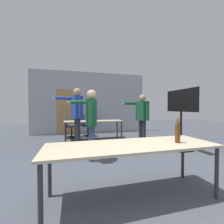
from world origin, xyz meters
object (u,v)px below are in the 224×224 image
(person_right_polo, at_px, (77,111))
(drink_cup, at_px, (90,119))
(beer_bottle, at_px, (178,130))
(person_center_tall, at_px, (142,114))
(tv_screen, at_px, (181,111))
(office_chair_mid_tucked, at_px, (70,127))
(person_far_watching, at_px, (91,117))
(office_chair_far_left, at_px, (86,126))

(person_right_polo, height_order, drink_cup, person_right_polo)
(beer_bottle, bearing_deg, person_center_tall, 72.98)
(person_right_polo, distance_m, drink_cup, 1.11)
(beer_bottle, bearing_deg, tv_screen, 48.91)
(tv_screen, relative_size, office_chair_mid_tucked, 1.85)
(tv_screen, bearing_deg, person_center_tall, -140.31)
(person_far_watching, bearing_deg, drink_cup, 6.61)
(office_chair_far_left, xyz_separation_m, drink_cup, (0.07, -0.69, 0.34))
(office_chair_far_left, relative_size, drink_cup, 8.84)
(person_center_tall, bearing_deg, tv_screen, -150.39)
(tv_screen, relative_size, beer_bottle, 4.77)
(tv_screen, relative_size, person_center_tall, 1.05)
(person_far_watching, distance_m, person_right_polo, 1.35)
(person_far_watching, xyz_separation_m, person_right_polo, (-0.27, 1.32, 0.12))
(drink_cup, bearing_deg, office_chair_mid_tucked, 141.73)
(office_chair_far_left, distance_m, beer_bottle, 4.72)
(tv_screen, height_order, office_chair_mid_tucked, tv_screen)
(beer_bottle, relative_size, drink_cup, 3.46)
(person_center_tall, xyz_separation_m, drink_cup, (-1.61, 1.14, -0.22))
(beer_bottle, height_order, drink_cup, beer_bottle)
(office_chair_mid_tucked, relative_size, drink_cup, 8.91)
(office_chair_far_left, bearing_deg, beer_bottle, -8.03)
(person_center_tall, height_order, drink_cup, person_center_tall)
(tv_screen, bearing_deg, drink_cup, -130.97)
(office_chair_mid_tucked, bearing_deg, person_right_polo, -7.96)
(person_center_tall, xyz_separation_m, beer_bottle, (-0.86, -2.80, -0.10))
(tv_screen, xyz_separation_m, person_far_watching, (-2.61, -0.18, -0.14))
(tv_screen, bearing_deg, person_far_watching, -86.05)
(person_far_watching, relative_size, drink_cup, 15.41)
(office_chair_mid_tucked, distance_m, beer_bottle, 4.78)
(person_center_tall, height_order, office_chair_mid_tucked, person_center_tall)
(person_far_watching, distance_m, beer_bottle, 1.96)
(tv_screen, xyz_separation_m, beer_bottle, (-1.63, -1.87, -0.23))
(tv_screen, height_order, person_right_polo, person_right_polo)
(person_right_polo, distance_m, office_chair_mid_tucked, 1.67)
(person_far_watching, relative_size, beer_bottle, 4.45)
(tv_screen, relative_size, office_chair_far_left, 1.87)
(office_chair_far_left, height_order, beer_bottle, beer_bottle)
(person_right_polo, xyz_separation_m, beer_bottle, (1.26, -3.00, -0.22))
(person_center_tall, height_order, beer_bottle, person_center_tall)
(person_far_watching, xyz_separation_m, drink_cup, (0.23, 2.25, -0.21))
(person_far_watching, bearing_deg, office_chair_far_left, 9.27)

